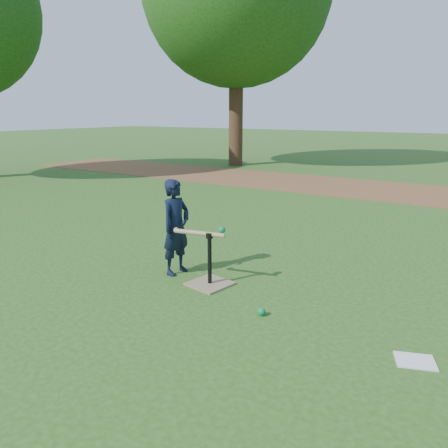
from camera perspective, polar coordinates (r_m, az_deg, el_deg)
The scene contains 7 objects.
ground at distance 4.76m, azimuth 1.12°, elevation -9.25°, with size 80.00×80.00×0.00m, color #285116.
dirt_strip at distance 11.61m, azimuth 20.90°, elevation 4.08°, with size 24.00×3.00×0.01m, color brown.
child at distance 5.24m, azimuth -6.29°, elevation -0.42°, with size 0.42×0.28×1.15m, color black.
wiffle_ball_ground at distance 4.32m, azimuth 4.95°, elevation -11.34°, with size 0.08×0.08×0.08m, color #0B7E40.
clipboard at distance 3.92m, azimuth 23.70°, elevation -16.07°, with size 0.30×0.23×0.01m, color white.
batting_tee at distance 4.99m, azimuth -1.87°, elevation -6.74°, with size 0.50×0.50×0.61m.
swing_action at distance 4.89m, azimuth -2.93°, elevation -1.07°, with size 0.63×0.21×0.13m.
Camera 1 is at (2.27, -3.72, 1.92)m, focal length 35.00 mm.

